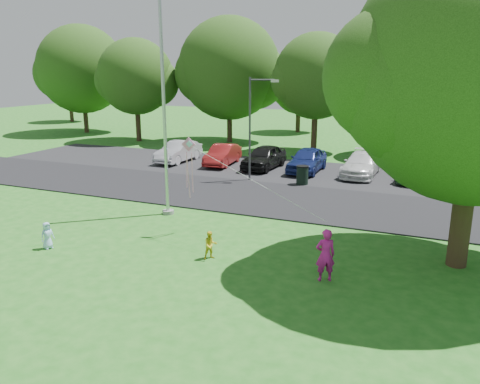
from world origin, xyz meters
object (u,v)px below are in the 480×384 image
at_px(child_yellow, 211,245).
at_px(kite, 192,158).
at_px(woman, 325,255).
at_px(big_tree, 475,78).
at_px(trash_can, 302,175).
at_px(child_blue, 47,235).
at_px(flagpole, 164,117).
at_px(street_lamp, 254,120).

distance_m(child_yellow, kite, 3.50).
bearing_deg(woman, big_tree, -170.87).
relative_size(trash_can, child_blue, 1.12).
relative_size(woman, child_blue, 1.68).
bearing_deg(flagpole, trash_can, 61.53).
distance_m(flagpole, child_yellow, 6.57).
xyz_separation_m(street_lamp, child_blue, (-2.86, -12.45, -2.94)).
xyz_separation_m(trash_can, woman, (3.79, -11.26, 0.26)).
xyz_separation_m(big_tree, woman, (-3.52, -2.66, -5.00)).
bearing_deg(big_tree, kite, -176.15).
bearing_deg(child_blue, child_yellow, -57.63).
bearing_deg(child_yellow, flagpole, 91.85).
relative_size(street_lamp, kite, 0.96).
bearing_deg(flagpole, woman, -27.00).
relative_size(street_lamp, woman, 3.54).
xyz_separation_m(woman, child_blue, (-9.48, -1.20, -0.33)).
bearing_deg(trash_can, child_yellow, -90.21).
relative_size(big_tree, kite, 1.67).
bearing_deg(woman, child_blue, -20.76).
xyz_separation_m(child_yellow, child_blue, (-5.64, -1.38, 0.00)).
xyz_separation_m(woman, child_yellow, (-3.84, 0.18, -0.33)).
xyz_separation_m(flagpole, woman, (7.76, -3.95, -3.36)).
height_order(trash_can, child_blue, trash_can).
bearing_deg(flagpole, kite, -39.66).
height_order(trash_can, woman, woman).
bearing_deg(flagpole, child_yellow, -43.88).
bearing_deg(trash_can, kite, -100.32).
relative_size(flagpole, child_blue, 10.48).
distance_m(trash_can, child_yellow, 11.08).
relative_size(flagpole, big_tree, 1.02).
bearing_deg(street_lamp, trash_can, -19.07).
bearing_deg(child_yellow, big_tree, -25.64).
bearing_deg(child_blue, big_tree, -54.81).
bearing_deg(big_tree, trash_can, 130.40).
relative_size(child_yellow, kite, 0.16).
height_order(flagpole, trash_can, flagpole).
height_order(street_lamp, trash_can, street_lamp).
distance_m(flagpole, street_lamp, 7.43).
relative_size(woman, child_yellow, 1.69).
bearing_deg(child_yellow, kite, 86.80).
height_order(trash_can, big_tree, big_tree).
height_order(woman, kite, kite).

